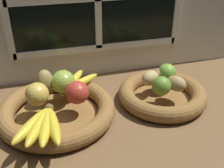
% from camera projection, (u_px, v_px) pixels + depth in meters
% --- Properties ---
extents(ground_plane, '(1.40, 0.90, 0.03)m').
position_uv_depth(ground_plane, '(119.00, 116.00, 0.91)').
color(ground_plane, brown).
extents(back_wall, '(1.40, 0.05, 0.55)m').
position_uv_depth(back_wall, '(97.00, 5.00, 1.01)').
color(back_wall, silver).
rests_on(back_wall, ground_plane).
extents(fruit_bowl_left, '(0.37, 0.37, 0.05)m').
position_uv_depth(fruit_bowl_left, '(57.00, 110.00, 0.86)').
color(fruit_bowl_left, brown).
rests_on(fruit_bowl_left, ground_plane).
extents(fruit_bowl_right, '(0.30, 0.30, 0.05)m').
position_uv_depth(fruit_bowl_right, '(162.00, 94.00, 0.95)').
color(fruit_bowl_right, brown).
rests_on(fruit_bowl_right, ground_plane).
extents(apple_golden_left, '(0.07, 0.07, 0.07)m').
position_uv_depth(apple_golden_left, '(37.00, 94.00, 0.83)').
color(apple_golden_left, gold).
rests_on(apple_golden_left, fruit_bowl_left).
extents(apple_green_back, '(0.08, 0.08, 0.08)m').
position_uv_depth(apple_green_back, '(63.00, 82.00, 0.89)').
color(apple_green_back, '#8CAD3D').
rests_on(apple_green_back, fruit_bowl_left).
extents(apple_red_right, '(0.07, 0.07, 0.07)m').
position_uv_depth(apple_red_right, '(77.00, 93.00, 0.83)').
color(apple_red_right, '#B73828').
rests_on(apple_red_right, fruit_bowl_left).
extents(pear_brown, '(0.08, 0.08, 0.08)m').
position_uv_depth(pear_brown, '(45.00, 82.00, 0.88)').
color(pear_brown, olive).
rests_on(pear_brown, fruit_bowl_left).
extents(banana_bunch_front, '(0.14, 0.18, 0.03)m').
position_uv_depth(banana_bunch_front, '(43.00, 125.00, 0.73)').
color(banana_bunch_front, gold).
rests_on(banana_bunch_front, fruit_bowl_left).
extents(banana_bunch_back, '(0.15, 0.17, 0.03)m').
position_uv_depth(banana_bunch_back, '(73.00, 81.00, 0.94)').
color(banana_bunch_back, yellow).
rests_on(banana_bunch_back, fruit_bowl_left).
extents(potato_small, '(0.08, 0.09, 0.05)m').
position_uv_depth(potato_small, '(177.00, 84.00, 0.90)').
color(potato_small, '#A38451').
rests_on(potato_small, fruit_bowl_right).
extents(potato_oblong, '(0.08, 0.07, 0.05)m').
position_uv_depth(potato_oblong, '(150.00, 78.00, 0.94)').
color(potato_oblong, tan).
rests_on(potato_oblong, fruit_bowl_right).
extents(potato_back, '(0.08, 0.06, 0.05)m').
position_uv_depth(potato_back, '(163.00, 74.00, 0.96)').
color(potato_back, '#A38451').
rests_on(potato_back, fruit_bowl_right).
extents(lime_near, '(0.06, 0.06, 0.06)m').
position_uv_depth(lime_near, '(161.00, 86.00, 0.88)').
color(lime_near, olive).
rests_on(lime_near, fruit_bowl_right).
extents(lime_far, '(0.06, 0.06, 0.06)m').
position_uv_depth(lime_far, '(167.00, 73.00, 0.96)').
color(lime_far, '#6B9E33').
rests_on(lime_far, fruit_bowl_right).
extents(chili_pepper, '(0.10, 0.05, 0.02)m').
position_uv_depth(chili_pepper, '(171.00, 89.00, 0.90)').
color(chili_pepper, red).
rests_on(chili_pepper, fruit_bowl_right).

